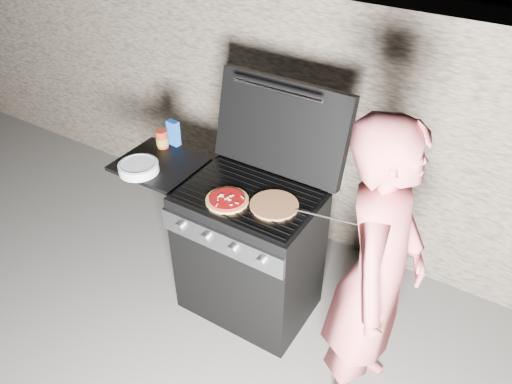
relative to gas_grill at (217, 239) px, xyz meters
The scene contains 10 objects.
ground 0.52m from the gas_grill, ahead, with size 50.00×50.00×0.00m, color #585756.
stone_wall 1.17m from the gas_grill, 76.61° to the left, with size 8.00×0.35×1.80m, color #7D6D5C.
gas_grill is the anchor object (origin of this frame).
pizza_topped 0.52m from the gas_grill, 32.50° to the right, with size 0.24×0.24×0.03m, color tan, non-canonical shape.
pizza_plain 0.63m from the gas_grill, ahead, with size 0.27×0.27×0.01m, color #E89460.
sauce_jar 0.74m from the gas_grill, 163.01° to the left, with size 0.08×0.08×0.12m, color #A02A17.
blue_carton 0.75m from the gas_grill, 154.59° to the left, with size 0.08×0.05×0.17m, color #174CAE.
plate_stack 0.67m from the gas_grill, 162.60° to the right, with size 0.24×0.24×0.06m, color white.
person 1.18m from the gas_grill, ahead, with size 0.63×0.41×1.73m, color #B95053.
tongs 0.89m from the gas_grill, ahead, with size 0.01×0.01×0.39m, color black.
Camera 1 is at (1.24, -1.91, 2.61)m, focal length 35.00 mm.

